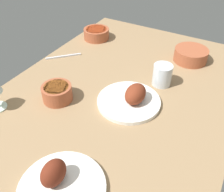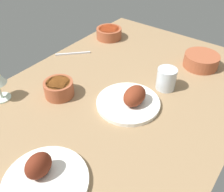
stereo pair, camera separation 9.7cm
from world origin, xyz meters
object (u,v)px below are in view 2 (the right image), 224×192
at_px(plate_near_viewer, 130,100).
at_px(bowl_soup, 59,88).
at_px(plate_far_side, 44,177).
at_px(water_tumbler, 166,79).
at_px(bowl_sauce, 109,33).
at_px(spoon_loose, 73,54).
at_px(bowl_pasta, 201,60).

xyz_separation_m(plate_near_viewer, bowl_soup, (-0.12, 0.26, 0.01)).
xyz_separation_m(plate_far_side, water_tumbler, (0.60, -0.07, 0.03)).
relative_size(plate_far_side, bowl_soup, 2.08).
height_order(bowl_sauce, spoon_loose, bowl_sauce).
xyz_separation_m(plate_far_side, bowl_sauce, (0.82, 0.40, 0.01)).
height_order(plate_near_viewer, bowl_pasta, plate_near_viewer).
distance_m(plate_far_side, bowl_pasta, 0.85).
xyz_separation_m(water_tumbler, spoon_loose, (-0.03, 0.50, -0.04)).
xyz_separation_m(bowl_pasta, bowl_soup, (-0.54, 0.37, 0.00)).
distance_m(plate_far_side, water_tumbler, 0.60).
relative_size(bowl_sauce, spoon_loose, 0.80).
distance_m(bowl_soup, bowl_sauce, 0.54).
bearing_deg(plate_far_side, bowl_pasta, -7.96).
distance_m(plate_near_viewer, spoon_loose, 0.47).
xyz_separation_m(bowl_sauce, spoon_loose, (-0.25, 0.03, -0.03)).
height_order(bowl_soup, bowl_sauce, bowl_soup).
distance_m(bowl_pasta, bowl_sauce, 0.52).
relative_size(plate_far_side, spoon_loose, 1.39).
relative_size(plate_near_viewer, bowl_soup, 2.10).
distance_m(bowl_soup, spoon_loose, 0.33).
distance_m(plate_near_viewer, bowl_pasta, 0.44).
xyz_separation_m(plate_far_side, bowl_soup, (0.30, 0.25, 0.01)).
bearing_deg(bowl_pasta, plate_far_side, 172.04).
bearing_deg(bowl_sauce, plate_far_side, -153.99).
bearing_deg(bowl_pasta, bowl_sauce, 92.45).
bearing_deg(bowl_sauce, bowl_pasta, -87.55).
height_order(water_tumbler, spoon_loose, water_tumbler).
height_order(plate_far_side, spoon_loose, plate_far_side).
xyz_separation_m(bowl_soup, bowl_sauce, (0.52, 0.15, -0.00)).
relative_size(bowl_soup, spoon_loose, 0.67).
bearing_deg(bowl_soup, plate_far_side, -140.11).
bearing_deg(plate_near_viewer, bowl_sauce, 45.50).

